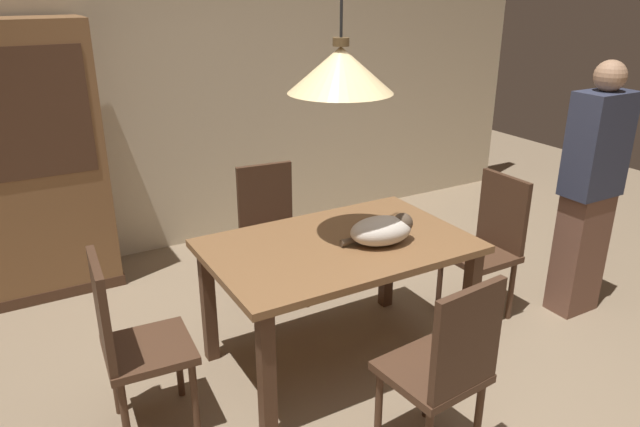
# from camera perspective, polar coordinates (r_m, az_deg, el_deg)

# --- Properties ---
(ground) EXTENTS (10.00, 10.00, 0.00)m
(ground) POSITION_cam_1_polar(r_m,az_deg,el_deg) (3.20, 7.03, -18.75)
(ground) COLOR #847056
(back_wall) EXTENTS (6.40, 0.10, 2.90)m
(back_wall) POSITION_cam_1_polar(r_m,az_deg,el_deg) (4.85, -11.58, 13.85)
(back_wall) COLOR beige
(back_wall) RESTS_ON ground
(dining_table) EXTENTS (1.40, 0.90, 0.75)m
(dining_table) POSITION_cam_1_polar(r_m,az_deg,el_deg) (3.22, 1.78, -4.46)
(dining_table) COLOR brown
(dining_table) RESTS_ON ground
(chair_near_front) EXTENTS (0.44, 0.44, 0.93)m
(chair_near_front) POSITION_cam_1_polar(r_m,az_deg,el_deg) (2.69, 11.99, -14.10)
(chair_near_front) COLOR #472D1E
(chair_near_front) RESTS_ON ground
(chair_left_side) EXTENTS (0.43, 0.43, 0.93)m
(chair_left_side) POSITION_cam_1_polar(r_m,az_deg,el_deg) (2.94, -17.83, -11.41)
(chair_left_side) COLOR #472D1E
(chair_left_side) RESTS_ON ground
(chair_right_side) EXTENTS (0.40, 0.40, 0.93)m
(chair_right_side) POSITION_cam_1_polar(r_m,az_deg,el_deg) (3.94, 15.92, -2.53)
(chair_right_side) COLOR #472D1E
(chair_right_side) RESTS_ON ground
(chair_far_back) EXTENTS (0.44, 0.44, 0.93)m
(chair_far_back) POSITION_cam_1_polar(r_m,az_deg,el_deg) (3.99, -4.75, -1.42)
(chair_far_back) COLOR #472D1E
(chair_far_back) RESTS_ON ground
(cat_sleeping) EXTENTS (0.40, 0.27, 0.16)m
(cat_sleeping) POSITION_cam_1_polar(r_m,az_deg,el_deg) (3.16, 6.06, -1.60)
(cat_sleeping) COLOR beige
(cat_sleeping) RESTS_ON dining_table
(pendant_lamp) EXTENTS (0.52, 0.52, 1.30)m
(pendant_lamp) POSITION_cam_1_polar(r_m,az_deg,el_deg) (2.92, 2.01, 13.72)
(pendant_lamp) COLOR beige
(hutch_bookcase) EXTENTS (1.12, 0.45, 1.85)m
(hutch_bookcase) POSITION_cam_1_polar(r_m,az_deg,el_deg) (4.39, -27.25, 3.64)
(hutch_bookcase) COLOR brown
(hutch_bookcase) RESTS_ON ground
(person_standing) EXTENTS (0.36, 0.22, 1.64)m
(person_standing) POSITION_cam_1_polar(r_m,az_deg,el_deg) (4.07, 24.54, 1.85)
(person_standing) COLOR brown
(person_standing) RESTS_ON ground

